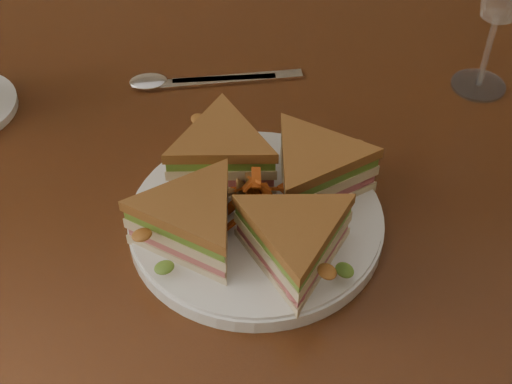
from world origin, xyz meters
The scene contains 6 objects.
table centered at (0.00, 0.00, 0.65)m, with size 1.20×0.80×0.75m.
plate centered at (0.02, -0.10, 0.76)m, with size 0.26×0.26×0.02m, color white.
sandwich_wedges centered at (0.02, -0.10, 0.80)m, with size 0.30×0.30×0.06m.
crisps_mound centered at (0.02, -0.10, 0.79)m, with size 0.09×0.09×0.05m, color #BD4F18, non-canonical shape.
spoon centered at (-0.07, 0.16, 0.75)m, with size 0.18×0.03×0.01m.
knife centered at (-0.01, 0.15, 0.75)m, with size 0.22×0.02×0.00m.
Camera 1 is at (-0.04, -0.58, 1.29)m, focal length 50.00 mm.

